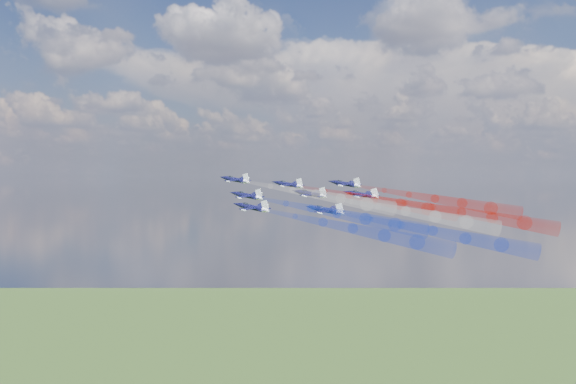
% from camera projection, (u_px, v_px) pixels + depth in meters
% --- Properties ---
extents(jet_lead, '(11.96, 10.27, 5.22)m').
position_uv_depth(jet_lead, '(236.00, 180.00, 167.53)').
color(jet_lead, black).
extents(trail_lead, '(41.38, 11.15, 9.51)m').
position_uv_depth(trail_lead, '(316.00, 194.00, 153.40)').
color(trail_lead, white).
extents(jet_inner_left, '(11.96, 10.27, 5.22)m').
position_uv_depth(jet_inner_left, '(247.00, 196.00, 152.89)').
color(jet_inner_left, black).
extents(trail_inner_left, '(41.38, 11.15, 9.51)m').
position_uv_depth(trail_inner_left, '(337.00, 214.00, 138.76)').
color(trail_inner_left, blue).
extents(jet_inner_right, '(11.96, 10.27, 5.22)m').
position_uv_depth(jet_inner_right, '(288.00, 185.00, 167.25)').
color(jet_inner_right, black).
extents(trail_inner_right, '(41.38, 11.15, 9.51)m').
position_uv_depth(trail_inner_right, '(374.00, 200.00, 153.11)').
color(trail_inner_right, red).
extents(jet_outer_left, '(11.96, 10.27, 5.22)m').
position_uv_depth(jet_outer_left, '(252.00, 207.00, 139.51)').
color(jet_outer_left, black).
extents(trail_outer_left, '(41.38, 11.15, 9.51)m').
position_uv_depth(trail_outer_left, '(353.00, 229.00, 125.37)').
color(trail_outer_left, blue).
extents(jet_center_third, '(11.96, 10.27, 5.22)m').
position_uv_depth(jet_center_third, '(310.00, 194.00, 154.88)').
color(jet_center_third, black).
extents(trail_center_third, '(41.38, 11.15, 9.51)m').
position_uv_depth(trail_center_third, '(406.00, 211.00, 140.75)').
color(trail_center_third, white).
extents(jet_outer_right, '(11.96, 10.27, 5.22)m').
position_uv_depth(jet_outer_right, '(345.00, 184.00, 169.52)').
color(jet_outer_right, black).
extents(trail_outer_right, '(41.38, 11.15, 9.51)m').
position_uv_depth(trail_outer_right, '(435.00, 199.00, 155.38)').
color(trail_outer_right, red).
extents(jet_rear_left, '(11.96, 10.27, 5.22)m').
position_uv_depth(jet_rear_left, '(326.00, 210.00, 142.10)').
color(jet_rear_left, black).
extents(trail_rear_left, '(41.38, 11.15, 9.51)m').
position_uv_depth(trail_rear_left, '(432.00, 231.00, 127.96)').
color(trail_rear_left, blue).
extents(jet_rear_right, '(11.96, 10.27, 5.22)m').
position_uv_depth(jet_rear_right, '(362.00, 195.00, 156.23)').
color(jet_rear_right, black).
extents(trail_rear_right, '(41.38, 11.15, 9.51)m').
position_uv_depth(trail_rear_right, '(461.00, 212.00, 142.10)').
color(trail_rear_right, red).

